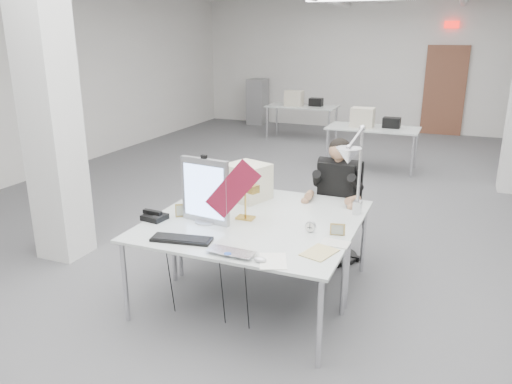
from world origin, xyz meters
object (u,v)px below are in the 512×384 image
at_px(desk_phone, 155,217).
at_px(architect_lamp, 354,178).
at_px(desk_main, 235,238).
at_px(beige_monitor, 248,182).
at_px(laptop, 228,256).
at_px(seated_person, 338,180).
at_px(monitor, 205,191).
at_px(office_chair, 337,216).
at_px(bankers_lamp, 245,199).

distance_m(desk_phone, architect_lamp, 1.80).
bearing_deg(desk_main, beige_monitor, 107.04).
xyz_separation_m(desk_main, laptop, (0.12, -0.38, 0.03)).
xyz_separation_m(desk_main, beige_monitor, (-0.29, 0.96, 0.19)).
distance_m(seated_person, desk_phone, 1.92).
bearing_deg(monitor, desk_phone, -157.92).
distance_m(seated_person, laptop, 1.88).
height_order(desk_main, monitor, monitor).
height_order(office_chair, architect_lamp, architect_lamp).
height_order(bankers_lamp, architect_lamp, architect_lamp).
relative_size(monitor, architect_lamp, 0.72).
relative_size(seated_person, laptop, 2.35).
bearing_deg(monitor, bankers_lamp, 42.52).
xyz_separation_m(monitor, bankers_lamp, (0.29, 0.21, -0.11)).
relative_size(monitor, laptop, 1.56).
bearing_deg(architect_lamp, laptop, -128.89).
bearing_deg(office_chair, desk_phone, -129.81).
distance_m(office_chair, desk_phone, 1.97).
bearing_deg(architect_lamp, office_chair, 105.20).
bearing_deg(seated_person, bankers_lamp, -116.32).
bearing_deg(monitor, desk_main, -22.42).
distance_m(monitor, architect_lamp, 1.29).
relative_size(seated_person, bankers_lamp, 2.39).
relative_size(bankers_lamp, architect_lamp, 0.45).
xyz_separation_m(office_chair, beige_monitor, (-0.80, -0.55, 0.44)).
height_order(office_chair, desk_phone, office_chair).
bearing_deg(bankers_lamp, seated_person, 84.12).
bearing_deg(seated_person, laptop, -98.49).
xyz_separation_m(bankers_lamp, desk_phone, (-0.74, -0.33, -0.16)).
height_order(monitor, beige_monitor, monitor).
bearing_deg(office_chair, monitor, -120.83).
bearing_deg(bankers_lamp, desk_phone, -131.92).
xyz_separation_m(seated_person, monitor, (-0.89, -1.24, 0.14)).
height_order(desk_main, laptop, laptop).
height_order(seated_person, desk_phone, seated_person).
xyz_separation_m(laptop, desk_phone, (-0.95, 0.47, 0.01)).
bearing_deg(office_chair, architect_lamp, -65.54).
bearing_deg(desk_main, architect_lamp, 40.15).
relative_size(desk_main, bankers_lamp, 4.92).
bearing_deg(desk_main, desk_phone, 173.91).
relative_size(desk_main, monitor, 3.11).
height_order(desk_main, seated_person, seated_person).
height_order(seated_person, laptop, seated_person).
bearing_deg(office_chair, desk_main, -105.09).
distance_m(office_chair, seated_person, 0.41).
height_order(office_chair, beige_monitor, beige_monitor).
bearing_deg(beige_monitor, office_chair, 54.11).
height_order(desk_phone, architect_lamp, architect_lamp).
bearing_deg(desk_phone, desk_main, 1.41).
xyz_separation_m(bankers_lamp, architect_lamp, (0.90, 0.27, 0.22)).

